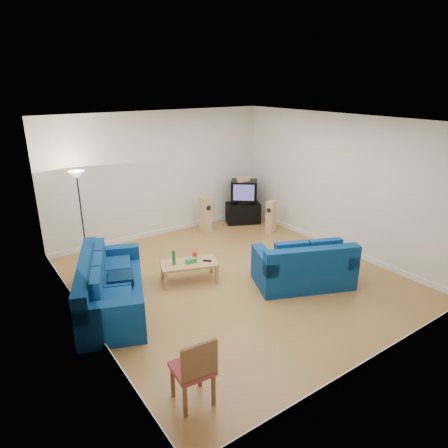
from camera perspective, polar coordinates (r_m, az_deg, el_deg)
room at (r=7.75m, az=1.69°, el=2.26°), size 6.01×6.51×3.21m
sofa_three_seat at (r=7.49m, az=-16.16°, el=-9.17°), size 1.87×2.66×0.94m
sofa_loveseat at (r=8.15m, az=11.37°, el=-6.27°), size 2.13×1.69×0.93m
coffee_table at (r=8.16m, az=-5.01°, el=-5.84°), size 1.26×0.91×0.41m
bottle at (r=8.03m, az=-7.18°, el=-4.74°), size 0.09×0.09×0.31m
tissue_box at (r=8.11m, az=-4.72°, el=-5.22°), size 0.22×0.14×0.09m
red_canister at (r=8.32m, az=-4.18°, el=-4.38°), size 0.13×0.13×0.13m
remote at (r=8.16m, az=-2.41°, el=-5.26°), size 0.16×0.16×0.02m
tv_stand at (r=11.49m, az=2.74°, el=1.59°), size 1.08×0.88×0.58m
av_receiver at (r=11.34m, az=2.80°, el=3.10°), size 0.48×0.43×0.09m
television at (r=11.36m, az=2.88°, el=4.85°), size 0.90×0.87×0.56m
centre_speaker at (r=11.16m, az=2.79°, el=6.40°), size 0.37×0.17×0.12m
speaker_left at (r=10.74m, az=-2.66°, el=1.34°), size 0.24×0.31×0.95m
speaker_right at (r=10.80m, az=6.74°, el=1.08°), size 0.31×0.27×0.87m
floor_lamp at (r=9.16m, az=-20.12°, el=4.92°), size 0.35×0.35×2.07m
dining_chair at (r=5.22m, az=-4.21°, el=-19.87°), size 0.52×0.52×0.99m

